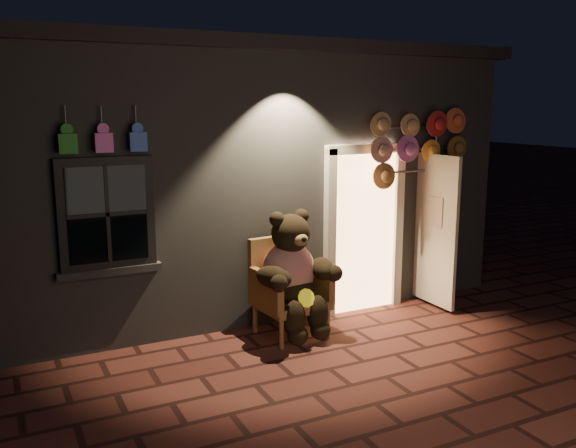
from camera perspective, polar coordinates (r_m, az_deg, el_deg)
ground at (r=6.48m, az=3.90°, el=-13.37°), size 60.00×60.00×0.00m
shop_building at (r=9.60m, az=-8.09°, el=5.36°), size 7.30×5.95×3.51m
wicker_armchair at (r=7.23m, az=-0.13°, el=-5.88°), size 0.85×0.79×1.14m
teddy_bear at (r=7.06m, az=0.48°, el=-4.69°), size 1.06×0.87×1.46m
hat_rack at (r=8.12m, az=12.03°, el=7.31°), size 1.47×0.22×2.61m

